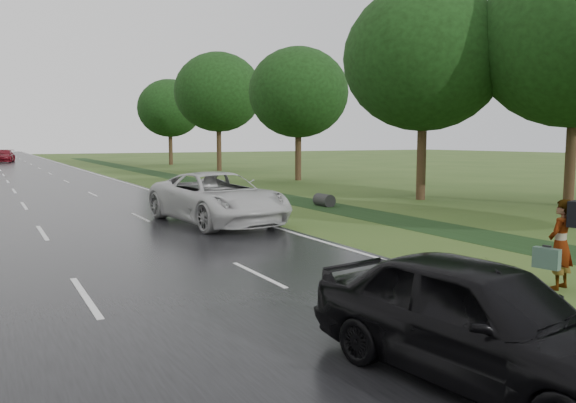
# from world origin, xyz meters

# --- Properties ---
(ground) EXTENTS (220.00, 220.00, 0.00)m
(ground) POSITION_xyz_m (0.00, 0.00, 0.00)
(ground) COLOR #314C1B
(ground) RESTS_ON ground
(road) EXTENTS (14.00, 180.00, 0.04)m
(road) POSITION_xyz_m (0.00, 45.00, 0.02)
(road) COLOR black
(road) RESTS_ON ground
(edge_stripe_east) EXTENTS (0.12, 180.00, 0.01)m
(edge_stripe_east) POSITION_xyz_m (6.75, 45.00, 0.04)
(edge_stripe_east) COLOR silver
(edge_stripe_east) RESTS_ON road
(center_line) EXTENTS (0.12, 180.00, 0.01)m
(center_line) POSITION_xyz_m (0.00, 45.00, 0.04)
(center_line) COLOR silver
(center_line) RESTS_ON road
(drainage_ditch) EXTENTS (2.20, 120.00, 0.56)m
(drainage_ditch) POSITION_xyz_m (11.50, 18.71, 0.04)
(drainage_ditch) COLOR black
(drainage_ditch) RESTS_ON ground
(tree_east_b) EXTENTS (7.60, 7.60, 10.11)m
(tree_east_b) POSITION_xyz_m (17.00, 10.00, 6.68)
(tree_east_b) COLOR #3C2F18
(tree_east_b) RESTS_ON ground
(tree_east_c) EXTENTS (7.00, 7.00, 9.29)m
(tree_east_c) POSITION_xyz_m (18.20, 24.00, 6.14)
(tree_east_c) COLOR #3C2F18
(tree_east_c) RESTS_ON ground
(tree_east_d) EXTENTS (8.00, 8.00, 10.76)m
(tree_east_d) POSITION_xyz_m (17.80, 38.00, 7.15)
(tree_east_d) COLOR #3C2F18
(tree_east_d) RESTS_ON ground
(tree_east_f) EXTENTS (7.20, 7.20, 9.62)m
(tree_east_f) POSITION_xyz_m (17.50, 52.00, 6.37)
(tree_east_f) COLOR #3C2F18
(tree_east_f) RESTS_ON ground
(pedestrian) EXTENTS (0.88, 0.67, 1.75)m
(pedestrian) POSITION_xyz_m (8.18, -3.73, 0.91)
(pedestrian) COLOR #A5998C
(pedestrian) RESTS_ON ground
(white_pickup) EXTENTS (3.48, 6.50, 1.74)m
(white_pickup) POSITION_xyz_m (5.50, 7.36, 0.91)
(white_pickup) COLOR #BCBCBC
(white_pickup) RESTS_ON road
(dark_sedan) EXTENTS (2.39, 4.62, 1.50)m
(dark_sedan) POSITION_xyz_m (3.50, -6.00, 0.79)
(dark_sedan) COLOR black
(dark_sedan) RESTS_ON road
(far_car_red) EXTENTS (3.03, 5.70, 1.57)m
(far_car_red) POSITION_xyz_m (1.00, 67.69, 0.83)
(far_car_red) COLOR maroon
(far_car_red) RESTS_ON road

